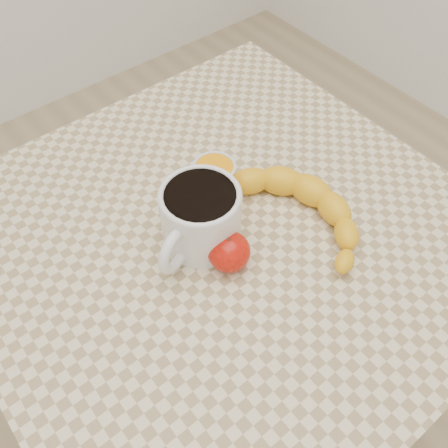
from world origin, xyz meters
TOP-DOWN VIEW (x-y plane):
  - ground at (0.00, 0.00)m, footprint 3.00×3.00m
  - table at (0.00, 0.00)m, footprint 0.80×0.80m
  - coffee_mug at (-0.04, 0.01)m, footprint 0.19×0.16m
  - orange_juice_glass at (0.03, 0.06)m, footprint 0.07×0.07m
  - apple at (-0.03, -0.05)m, footprint 0.08×0.08m
  - banana at (0.09, -0.05)m, footprint 0.40×0.44m

SIDE VIEW (x-z plane):
  - ground at x=0.00m, z-range 0.00..0.00m
  - table at x=0.00m, z-range 0.29..1.04m
  - banana at x=0.09m, z-range 0.75..0.80m
  - apple at x=-0.03m, z-range 0.75..0.81m
  - orange_juice_glass at x=0.03m, z-range 0.75..0.83m
  - coffee_mug at x=-0.04m, z-range 0.75..0.86m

